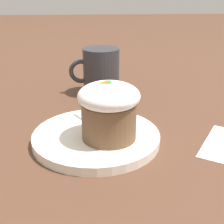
% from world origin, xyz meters
% --- Properties ---
extents(ground_plane, '(4.00, 4.00, 0.00)m').
position_xyz_m(ground_plane, '(0.00, 0.00, 0.00)').
color(ground_plane, '#513323').
extents(dessert_plate, '(0.20, 0.20, 0.01)m').
position_xyz_m(dessert_plate, '(0.00, 0.00, 0.01)').
color(dessert_plate, white).
rests_on(dessert_plate, ground_plane).
extents(carrot_cake, '(0.09, 0.09, 0.09)m').
position_xyz_m(carrot_cake, '(-0.02, 0.02, 0.06)').
color(carrot_cake, brown).
rests_on(carrot_cake, dessert_plate).
extents(spoon, '(0.09, 0.11, 0.01)m').
position_xyz_m(spoon, '(-0.01, -0.01, 0.02)').
color(spoon, silver).
rests_on(spoon, dessert_plate).
extents(coffee_cup, '(0.11, 0.08, 0.10)m').
position_xyz_m(coffee_cup, '(-0.01, -0.23, 0.05)').
color(coffee_cup, '#2D2D33').
rests_on(coffee_cup, ground_plane).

